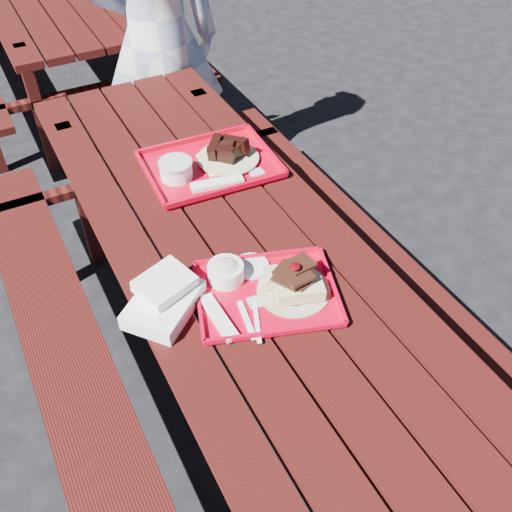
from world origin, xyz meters
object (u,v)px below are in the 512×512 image
object	(u,v)px
picnic_table_near	(235,284)
person	(157,41)
near_tray	(265,285)
picnic_table_far	(45,9)
far_tray	(209,164)

from	to	relation	value
picnic_table_near	person	xyz separation A→B (m)	(0.27, 1.35, 0.28)
near_tray	picnic_table_near	bearing A→B (deg)	86.85
picnic_table_far	person	xyz separation A→B (m)	(0.27, -1.45, 0.28)
picnic_table_near	far_tray	bearing A→B (deg)	76.41
near_tray	far_tray	bearing A→B (deg)	80.14
far_tray	person	bearing A→B (deg)	79.87
picnic_table_far	near_tray	size ratio (longest dim) A/B	5.08
far_tray	person	distance (m)	0.97
picnic_table_near	near_tray	xyz separation A→B (m)	(-0.01, -0.23, 0.22)
far_tray	picnic_table_near	bearing A→B (deg)	-103.59
far_tray	person	size ratio (longest dim) A/B	0.29
far_tray	person	world-z (taller)	person
picnic_table_near	far_tray	world-z (taller)	far_tray
picnic_table_near	person	world-z (taller)	person
picnic_table_near	far_tray	size ratio (longest dim) A/B	4.91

